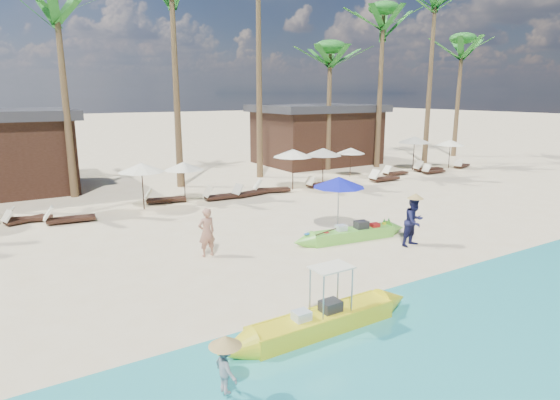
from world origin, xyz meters
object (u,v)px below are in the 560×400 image
green_canoe (351,234)px  tourist (207,232)px  blue_umbrella (339,182)px  yellow_canoe (322,321)px

green_canoe → tourist: tourist is taller
green_canoe → blue_umbrella: 2.05m
yellow_canoe → tourist: bearing=91.9°
blue_umbrella → tourist: bearing=-179.5°
tourist → yellow_canoe: bearing=88.1°
tourist → blue_umbrella: 5.45m
tourist → blue_umbrella: size_ratio=0.76×
green_canoe → yellow_canoe: (-4.81, -4.77, 0.02)m
green_canoe → blue_umbrella: (0.28, 1.15, 1.68)m
yellow_canoe → blue_umbrella: 7.98m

